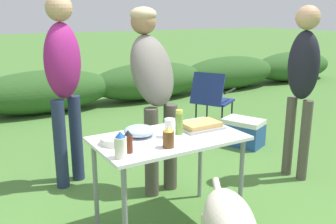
{
  "coord_description": "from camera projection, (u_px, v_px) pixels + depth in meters",
  "views": [
    {
      "loc": [
        -1.35,
        -2.26,
        1.63
      ],
      "look_at": [
        0.07,
        0.13,
        0.89
      ],
      "focal_mm": 40.0,
      "sensor_mm": 36.0,
      "label": 1
    }
  ],
  "objects": [
    {
      "name": "cooler_box",
      "position": [
        243.0,
        132.0,
        4.73
      ],
      "size": [
        0.48,
        0.57,
        0.34
      ],
      "rotation": [
        0.0,
        0.0,
        5.11
      ],
      "color": "#234C93",
      "rests_on": "ground"
    },
    {
      "name": "plate_stack",
      "position": [
        115.0,
        140.0,
        2.62
      ],
      "size": [
        0.2,
        0.2,
        0.05
      ],
      "primitive_type": "cylinder",
      "color": "white",
      "rests_on": "folding_table"
    },
    {
      "name": "relish_jar",
      "position": [
        179.0,
        122.0,
        2.81
      ],
      "size": [
        0.06,
        0.06,
        0.19
      ],
      "color": "olive",
      "rests_on": "folding_table"
    },
    {
      "name": "bbq_sauce_bottle",
      "position": [
        128.0,
        142.0,
        2.44
      ],
      "size": [
        0.06,
        0.06,
        0.16
      ],
      "color": "#562314",
      "rests_on": "folding_table"
    },
    {
      "name": "paper_cup_stack",
      "position": [
        170.0,
        128.0,
        2.76
      ],
      "size": [
        0.08,
        0.08,
        0.14
      ],
      "primitive_type": "cylinder",
      "color": "white",
      "rests_on": "folding_table"
    },
    {
      "name": "food_tray",
      "position": [
        201.0,
        126.0,
        2.96
      ],
      "size": [
        0.33,
        0.23,
        0.06
      ],
      "color": "#9E9EA3",
      "rests_on": "folding_table"
    },
    {
      "name": "mayo_bottle",
      "position": [
        121.0,
        145.0,
        2.35
      ],
      "size": [
        0.08,
        0.08,
        0.18
      ],
      "color": "silver",
      "rests_on": "folding_table"
    },
    {
      "name": "standing_person_in_red_jacket",
      "position": [
        303.0,
        75.0,
        3.58
      ],
      "size": [
        0.28,
        0.35,
        1.7
      ],
      "rotation": [
        0.0,
        0.0,
        -1.38
      ],
      "color": "#4C473D",
      "rests_on": "ground"
    },
    {
      "name": "standing_person_in_dark_puffer",
      "position": [
        153.0,
        80.0,
        3.36
      ],
      "size": [
        0.47,
        0.57,
        1.68
      ],
      "rotation": [
        0.0,
        0.0,
        0.14
      ],
      "color": "#4C473D",
      "rests_on": "ground"
    },
    {
      "name": "mixing_bowl",
      "position": [
        139.0,
        131.0,
        2.78
      ],
      "size": [
        0.23,
        0.23,
        0.08
      ],
      "primitive_type": "ellipsoid",
      "color": "#99B2CC",
      "rests_on": "folding_table"
    },
    {
      "name": "camp_chair_green_behind_table",
      "position": [
        212.0,
        97.0,
        5.33
      ],
      "size": [
        0.74,
        0.69,
        0.83
      ],
      "rotation": [
        0.0,
        0.0,
        -1.05
      ],
      "color": "navy",
      "rests_on": "ground"
    },
    {
      "name": "standing_person_in_gray_fleece",
      "position": [
        64.0,
        74.0,
        3.43
      ],
      "size": [
        0.46,
        0.41,
        1.79
      ],
      "rotation": [
        0.0,
        0.0,
        0.48
      ],
      "color": "#232D4C",
      "rests_on": "ground"
    },
    {
      "name": "folding_table",
      "position": [
        169.0,
        147.0,
        2.79
      ],
      "size": [
        1.1,
        0.64,
        0.74
      ],
      "color": "white",
      "rests_on": "ground"
    },
    {
      "name": "shrub_hedge",
      "position": [
        44.0,
        92.0,
        6.24
      ],
      "size": [
        14.4,
        0.9,
        0.71
      ],
      "color": "#2D5623",
      "rests_on": "ground"
    },
    {
      "name": "beer_bottle",
      "position": [
        168.0,
        138.0,
        2.54
      ],
      "size": [
        0.08,
        0.08,
        0.15
      ],
      "color": "brown",
      "rests_on": "folding_table"
    }
  ]
}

